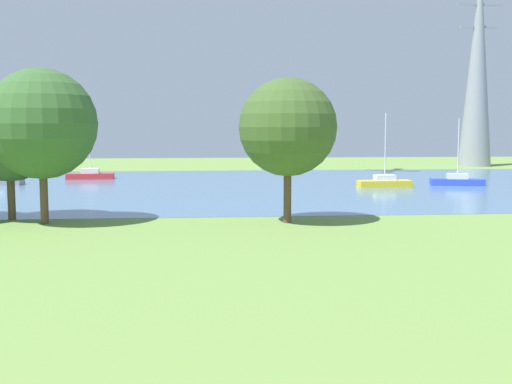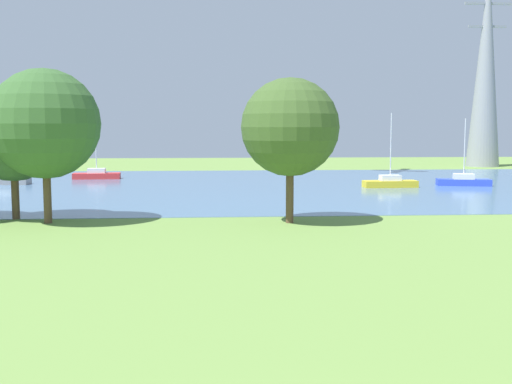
{
  "view_description": "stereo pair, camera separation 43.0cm",
  "coord_description": "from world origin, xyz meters",
  "px_view_note": "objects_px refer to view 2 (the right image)",
  "views": [
    {
      "loc": [
        -2.77,
        -7.15,
        5.43
      ],
      "look_at": [
        -0.47,
        19.72,
        2.6
      ],
      "focal_mm": 43.79,
      "sensor_mm": 36.0,
      "label": 1
    },
    {
      "loc": [
        -2.35,
        -7.19,
        5.43
      ],
      "look_at": [
        -0.47,
        19.72,
        2.6
      ],
      "focal_mm": 43.79,
      "sensor_mm": 36.0,
      "label": 2
    }
  ],
  "objects_px": {
    "electricity_pylon": "(486,65)",
    "sailboat_yellow": "(390,182)",
    "tree_west_near": "(45,124)",
    "sailboat_red": "(97,175)",
    "tree_mid_shore": "(13,134)",
    "sailboat_gray": "(4,180)",
    "sailboat_blue": "(464,181)",
    "tree_east_near": "(290,127)"
  },
  "relations": [
    {
      "from": "sailboat_gray",
      "to": "sailboat_red",
      "type": "relative_size",
      "value": 1.0
    },
    {
      "from": "tree_west_near",
      "to": "sailboat_gray",
      "type": "bearing_deg",
      "value": 113.02
    },
    {
      "from": "sailboat_yellow",
      "to": "tree_west_near",
      "type": "xyz_separation_m",
      "value": [
        -25.19,
        -19.09,
        5.12
      ]
    },
    {
      "from": "sailboat_gray",
      "to": "tree_mid_shore",
      "type": "bearing_deg",
      "value": -70.42
    },
    {
      "from": "sailboat_yellow",
      "to": "sailboat_gray",
      "type": "distance_m",
      "value": 35.94
    },
    {
      "from": "sailboat_blue",
      "to": "tree_mid_shore",
      "type": "height_order",
      "value": "tree_mid_shore"
    },
    {
      "from": "sailboat_gray",
      "to": "tree_east_near",
      "type": "height_order",
      "value": "tree_east_near"
    },
    {
      "from": "tree_east_near",
      "to": "electricity_pylon",
      "type": "distance_m",
      "value": 59.11
    },
    {
      "from": "sailboat_gray",
      "to": "tree_west_near",
      "type": "bearing_deg",
      "value": -66.98
    },
    {
      "from": "sailboat_blue",
      "to": "sailboat_yellow",
      "type": "bearing_deg",
      "value": -171.36
    },
    {
      "from": "sailboat_red",
      "to": "sailboat_yellow",
      "type": "bearing_deg",
      "value": -21.58
    },
    {
      "from": "sailboat_yellow",
      "to": "sailboat_red",
      "type": "relative_size",
      "value": 1.08
    },
    {
      "from": "tree_mid_shore",
      "to": "sailboat_red",
      "type": "bearing_deg",
      "value": 90.97
    },
    {
      "from": "sailboat_red",
      "to": "electricity_pylon",
      "type": "relative_size",
      "value": 0.22
    },
    {
      "from": "tree_east_near",
      "to": "electricity_pylon",
      "type": "relative_size",
      "value": 0.3
    },
    {
      "from": "sailboat_red",
      "to": "sailboat_gray",
      "type": "bearing_deg",
      "value": -142.8
    },
    {
      "from": "sailboat_yellow",
      "to": "tree_west_near",
      "type": "height_order",
      "value": "tree_west_near"
    },
    {
      "from": "sailboat_red",
      "to": "tree_mid_shore",
      "type": "distance_m",
      "value": 28.85
    },
    {
      "from": "tree_west_near",
      "to": "tree_mid_shore",
      "type": "bearing_deg",
      "value": 143.81
    },
    {
      "from": "sailboat_blue",
      "to": "tree_mid_shore",
      "type": "xyz_separation_m",
      "value": [
        -34.69,
        -18.52,
        4.56
      ]
    },
    {
      "from": "sailboat_red",
      "to": "electricity_pylon",
      "type": "xyz_separation_m",
      "value": [
        49.11,
        17.56,
        13.22
      ]
    },
    {
      "from": "sailboat_yellow",
      "to": "tree_mid_shore",
      "type": "bearing_deg",
      "value": -147.61
    },
    {
      "from": "tree_west_near",
      "to": "sailboat_yellow",
      "type": "bearing_deg",
      "value": 37.16
    },
    {
      "from": "electricity_pylon",
      "to": "sailboat_blue",
      "type": "bearing_deg",
      "value": -116.85
    },
    {
      "from": "tree_mid_shore",
      "to": "tree_west_near",
      "type": "relative_size",
      "value": 0.9
    },
    {
      "from": "tree_east_near",
      "to": "sailboat_blue",
      "type": "bearing_deg",
      "value": 48.25
    },
    {
      "from": "sailboat_gray",
      "to": "tree_east_near",
      "type": "bearing_deg",
      "value": -46.41
    },
    {
      "from": "sailboat_red",
      "to": "tree_mid_shore",
      "type": "bearing_deg",
      "value": -89.03
    },
    {
      "from": "sailboat_yellow",
      "to": "sailboat_gray",
      "type": "bearing_deg",
      "value": 171.54
    },
    {
      "from": "tree_east_near",
      "to": "sailboat_gray",
      "type": "bearing_deg",
      "value": 133.59
    },
    {
      "from": "sailboat_blue",
      "to": "tree_east_near",
      "type": "relative_size",
      "value": 0.76
    },
    {
      "from": "tree_west_near",
      "to": "electricity_pylon",
      "type": "bearing_deg",
      "value": 45.83
    },
    {
      "from": "sailboat_red",
      "to": "tree_west_near",
      "type": "bearing_deg",
      "value": -84.77
    },
    {
      "from": "sailboat_red",
      "to": "tree_mid_shore",
      "type": "xyz_separation_m",
      "value": [
        0.48,
        -28.48,
        4.56
      ]
    },
    {
      "from": "sailboat_yellow",
      "to": "tree_mid_shore",
      "type": "relative_size",
      "value": 0.85
    },
    {
      "from": "tree_east_near",
      "to": "tree_west_near",
      "type": "bearing_deg",
      "value": 176.51
    },
    {
      "from": "sailboat_gray",
      "to": "sailboat_red",
      "type": "xyz_separation_m",
      "value": [
        7.6,
        5.77,
        0.0
      ]
    },
    {
      "from": "sailboat_yellow",
      "to": "tree_mid_shore",
      "type": "xyz_separation_m",
      "value": [
        -27.47,
        -17.43,
        4.56
      ]
    },
    {
      "from": "electricity_pylon",
      "to": "sailboat_yellow",
      "type": "bearing_deg",
      "value": -126.47
    },
    {
      "from": "sailboat_gray",
      "to": "electricity_pylon",
      "type": "bearing_deg",
      "value": 22.36
    },
    {
      "from": "sailboat_gray",
      "to": "sailboat_red",
      "type": "height_order",
      "value": "sailboat_red"
    },
    {
      "from": "tree_mid_shore",
      "to": "tree_west_near",
      "type": "height_order",
      "value": "tree_west_near"
    }
  ]
}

